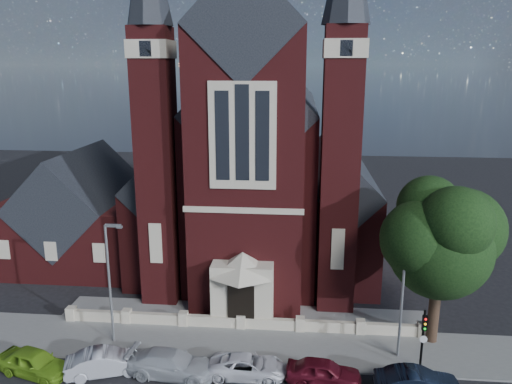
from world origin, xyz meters
The scene contains 16 objects.
ground centered at (0.00, 15.00, 0.00)m, with size 120.00×120.00×0.00m, color black.
pavement_strip centered at (0.00, 4.50, 0.00)m, with size 60.00×5.00×0.12m, color slate.
forecourt_paving centered at (0.00, 8.50, 0.00)m, with size 26.00×3.00×0.14m, color slate.
forecourt_wall centered at (0.00, 6.50, 0.00)m, with size 24.00×0.40×0.90m, color beige.
church centered at (0.00, 22.94, 8.19)m, with size 20.01×34.90×29.20m.
parish_hall centered at (-16.00, 18.00, 4.01)m, with size 12.00×12.20×10.24m.
street_tree centered at (12.60, 5.71, 6.96)m, with size 6.40×6.60×10.70m.
street_lamp_left centered at (-7.91, 4.00, 4.60)m, with size 1.16×0.22×8.09m.
street_lamp_right centered at (10.09, 4.00, 4.60)m, with size 1.16×0.22×8.09m.
traffic_signal centered at (11.00, 2.43, 2.58)m, with size 0.28×0.42×4.00m.
car_lime_van centered at (-11.30, 0.29, 0.76)m, with size 1.80×4.48×1.53m, color #74AC22.
car_silver_a centered at (-7.24, 0.74, 0.74)m, with size 1.57×4.51×1.49m, color #AEAFB6.
car_silver_b centered at (-3.37, 0.91, 0.75)m, with size 2.09×5.13×1.49m, color #B8BDC1.
car_white_suv centered at (1.03, 1.27, 0.63)m, with size 2.08×4.51×1.25m, color white.
car_dark_red centered at (5.34, 0.98, 0.72)m, with size 1.70×4.22×1.44m, color #560E1B.
car_navy centered at (10.39, 0.31, 0.76)m, with size 1.61×4.61×1.52m, color black.
Camera 1 is at (3.81, -23.92, 17.48)m, focal length 35.00 mm.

